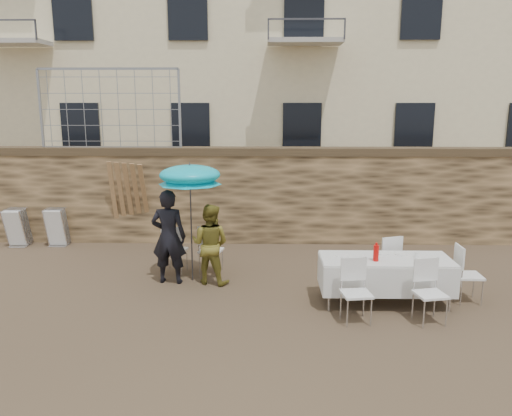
{
  "coord_description": "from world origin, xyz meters",
  "views": [
    {
      "loc": [
        0.58,
        -6.54,
        3.24
      ],
      "look_at": [
        0.4,
        2.2,
        1.4
      ],
      "focal_mm": 35.0,
      "sensor_mm": 36.0,
      "label": 1
    }
  ],
  "objects_px": {
    "table_chair_back": "(386,260)",
    "table_chair_side": "(469,274)",
    "couple_chair_left": "(175,249)",
    "table_chair_front_right": "(431,293)",
    "woman_dress": "(210,244)",
    "soda_bottle": "(376,253)",
    "man_suit": "(169,237)",
    "table_chair_front_left": "(356,292)",
    "chair_stack_left": "(21,225)",
    "umbrella": "(190,178)",
    "banquet_table": "(386,261)",
    "couple_chair_right": "(211,249)",
    "chair_stack_right": "(59,225)"
  },
  "relations": [
    {
      "from": "table_chair_back",
      "to": "table_chair_side",
      "type": "xyz_separation_m",
      "value": [
        1.2,
        -0.7,
        0.0
      ]
    },
    {
      "from": "couple_chair_left",
      "to": "table_chair_front_right",
      "type": "height_order",
      "value": "same"
    },
    {
      "from": "woman_dress",
      "to": "soda_bottle",
      "type": "height_order",
      "value": "woman_dress"
    },
    {
      "from": "man_suit",
      "to": "table_chair_front_right",
      "type": "xyz_separation_m",
      "value": [
        4.22,
        -1.65,
        -0.39
      ]
    },
    {
      "from": "table_chair_front_left",
      "to": "chair_stack_left",
      "type": "relative_size",
      "value": 1.04
    },
    {
      "from": "umbrella",
      "to": "table_chair_side",
      "type": "xyz_separation_m",
      "value": [
        4.72,
        -0.9,
        -1.44
      ]
    },
    {
      "from": "soda_bottle",
      "to": "umbrella",
      "type": "bearing_deg",
      "value": 159.76
    },
    {
      "from": "couple_chair_left",
      "to": "table_chair_back",
      "type": "xyz_separation_m",
      "value": [
        3.92,
        -0.65,
        0.0
      ]
    },
    {
      "from": "table_chair_front_right",
      "to": "chair_stack_left",
      "type": "bearing_deg",
      "value": 141.95
    },
    {
      "from": "banquet_table",
      "to": "soda_bottle",
      "type": "distance_m",
      "value": 0.3
    },
    {
      "from": "umbrella",
      "to": "table_chair_side",
      "type": "height_order",
      "value": "umbrella"
    },
    {
      "from": "woman_dress",
      "to": "chair_stack_left",
      "type": "height_order",
      "value": "woman_dress"
    },
    {
      "from": "man_suit",
      "to": "woman_dress",
      "type": "height_order",
      "value": "man_suit"
    },
    {
      "from": "umbrella",
      "to": "banquet_table",
      "type": "xyz_separation_m",
      "value": [
        3.32,
        -1.0,
        -1.19
      ]
    },
    {
      "from": "man_suit",
      "to": "soda_bottle",
      "type": "distance_m",
      "value": 3.67
    },
    {
      "from": "table_chair_side",
      "to": "man_suit",
      "type": "bearing_deg",
      "value": 81.78
    },
    {
      "from": "table_chair_front_right",
      "to": "table_chair_side",
      "type": "height_order",
      "value": "same"
    },
    {
      "from": "table_chair_front_left",
      "to": "soda_bottle",
      "type": "bearing_deg",
      "value": 48.43
    },
    {
      "from": "couple_chair_right",
      "to": "chair_stack_right",
      "type": "relative_size",
      "value": 1.04
    },
    {
      "from": "chair_stack_left",
      "to": "man_suit",
      "type": "bearing_deg",
      "value": -31.74
    },
    {
      "from": "umbrella",
      "to": "couple_chair_left",
      "type": "xyz_separation_m",
      "value": [
        -0.4,
        0.45,
        -1.44
      ]
    },
    {
      "from": "man_suit",
      "to": "table_chair_side",
      "type": "xyz_separation_m",
      "value": [
        5.12,
        -0.8,
        -0.39
      ]
    },
    {
      "from": "couple_chair_right",
      "to": "chair_stack_left",
      "type": "relative_size",
      "value": 1.04
    },
    {
      "from": "man_suit",
      "to": "couple_chair_left",
      "type": "height_order",
      "value": "man_suit"
    },
    {
      "from": "chair_stack_right",
      "to": "table_chair_back",
      "type": "bearing_deg",
      "value": -20.03
    },
    {
      "from": "couple_chair_left",
      "to": "chair_stack_left",
      "type": "xyz_separation_m",
      "value": [
        -3.94,
        1.89,
        -0.02
      ]
    },
    {
      "from": "woman_dress",
      "to": "chair_stack_left",
      "type": "xyz_separation_m",
      "value": [
        -4.69,
        2.44,
        -0.28
      ]
    },
    {
      "from": "man_suit",
      "to": "table_chair_back",
      "type": "bearing_deg",
      "value": -177.03
    },
    {
      "from": "banquet_table",
      "to": "table_chair_back",
      "type": "height_order",
      "value": "table_chair_back"
    },
    {
      "from": "table_chair_front_right",
      "to": "couple_chair_right",
      "type": "bearing_deg",
      "value": 136.54
    },
    {
      "from": "banquet_table",
      "to": "table_chair_front_left",
      "type": "height_order",
      "value": "table_chair_front_left"
    },
    {
      "from": "chair_stack_right",
      "to": "soda_bottle",
      "type": "bearing_deg",
      "value": -28.0
    },
    {
      "from": "table_chair_front_left",
      "to": "chair_stack_right",
      "type": "relative_size",
      "value": 1.04
    },
    {
      "from": "table_chair_front_right",
      "to": "chair_stack_left",
      "type": "relative_size",
      "value": 1.04
    },
    {
      "from": "umbrella",
      "to": "banquet_table",
      "type": "distance_m",
      "value": 3.66
    },
    {
      "from": "couple_chair_left",
      "to": "table_chair_front_left",
      "type": "height_order",
      "value": "same"
    },
    {
      "from": "banquet_table",
      "to": "chair_stack_right",
      "type": "bearing_deg",
      "value": 153.72
    },
    {
      "from": "couple_chair_right",
      "to": "banquet_table",
      "type": "relative_size",
      "value": 0.46
    },
    {
      "from": "umbrella",
      "to": "couple_chair_right",
      "type": "distance_m",
      "value": 1.54
    },
    {
      "from": "chair_stack_right",
      "to": "couple_chair_left",
      "type": "bearing_deg",
      "value": -31.84
    },
    {
      "from": "man_suit",
      "to": "chair_stack_right",
      "type": "distance_m",
      "value": 3.91
    },
    {
      "from": "table_chair_back",
      "to": "couple_chair_right",
      "type": "bearing_deg",
      "value": -29.56
    },
    {
      "from": "man_suit",
      "to": "banquet_table",
      "type": "distance_m",
      "value": 3.83
    },
    {
      "from": "umbrella",
      "to": "couple_chair_right",
      "type": "xyz_separation_m",
      "value": [
        0.3,
        0.45,
        -1.44
      ]
    },
    {
      "from": "table_chair_side",
      "to": "chair_stack_left",
      "type": "relative_size",
      "value": 1.04
    },
    {
      "from": "table_chair_front_left",
      "to": "table_chair_front_right",
      "type": "xyz_separation_m",
      "value": [
        1.1,
        0.0,
        0.0
      ]
    },
    {
      "from": "table_chair_front_left",
      "to": "chair_stack_right",
      "type": "height_order",
      "value": "table_chair_front_left"
    },
    {
      "from": "umbrella",
      "to": "table_chair_side",
      "type": "relative_size",
      "value": 2.12
    },
    {
      "from": "man_suit",
      "to": "couple_chair_left",
      "type": "bearing_deg",
      "value": -85.57
    },
    {
      "from": "couple_chair_right",
      "to": "chair_stack_right",
      "type": "height_order",
      "value": "couple_chair_right"
    }
  ]
}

